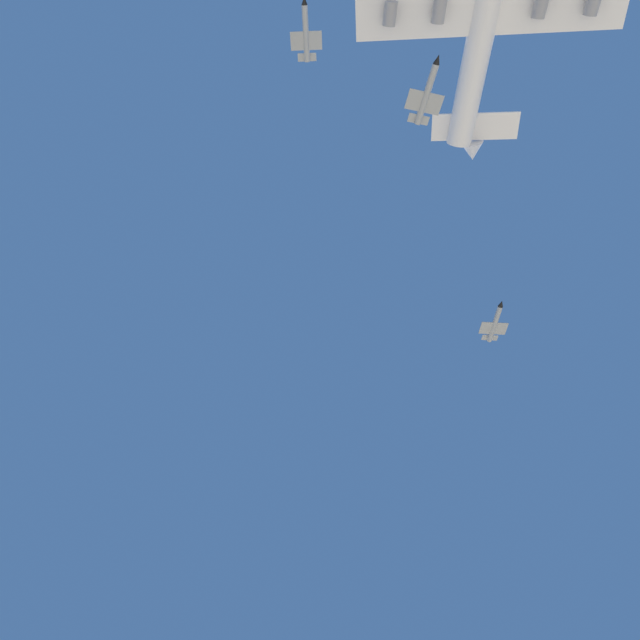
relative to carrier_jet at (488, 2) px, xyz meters
The scene contains 4 objects.
carrier_jet is the anchor object (origin of this frame).
chase_jet_lead 26.82m from the carrier_jet, 104.62° to the right, with size 13.04×12.62×4.00m.
chase_jet_left_wing 44.11m from the carrier_jet, 70.21° to the right, with size 14.59×10.16×4.00m.
chase_jet_right_wing 83.73m from the carrier_jet, 157.64° to the right, with size 14.06×11.25×4.00m.
Camera 1 is at (50.93, 62.10, 3.50)m, focal length 31.52 mm.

